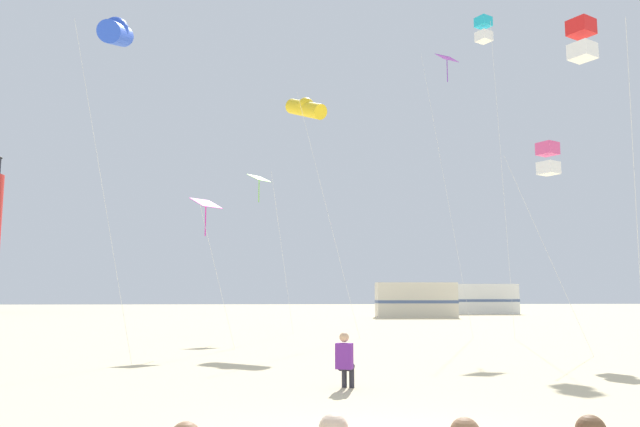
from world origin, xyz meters
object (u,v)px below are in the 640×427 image
at_px(rv_van_cream, 416,300).
at_px(kite_box_rainbow, 548,159).
at_px(kite_box_cyan, 484,30).
at_px(kite_diamond_lime, 260,184).
at_px(kite_diamond_violet, 447,71).
at_px(kite_box_scarlet, 582,40).
at_px(kite_flyer_standing, 345,359).
at_px(kite_tube_gold, 306,108).
at_px(kite_tube_blue, 116,33).
at_px(kite_diamond_magenta, 206,208).
at_px(rv_van_white, 482,299).

bearing_deg(rv_van_cream, kite_box_rainbow, -90.75).
distance_m(kite_box_rainbow, kite_box_cyan, 9.04).
xyz_separation_m(kite_diamond_lime, rv_van_cream, (11.96, 19.83, -5.90)).
height_order(kite_diamond_violet, kite_box_cyan, kite_box_cyan).
distance_m(kite_box_rainbow, kite_diamond_lime, 13.90).
relative_size(kite_box_scarlet, rv_van_cream, 1.46).
relative_size(kite_flyer_standing, kite_box_scarlet, 0.12).
relative_size(kite_box_rainbow, kite_tube_gold, 0.65).
distance_m(kite_diamond_violet, kite_box_rainbow, 9.51).
distance_m(kite_tube_gold, rv_van_cream, 26.10).
bearing_deg(kite_diamond_violet, kite_tube_gold, -173.62).
bearing_deg(kite_tube_blue, kite_tube_gold, 53.14).
relative_size(kite_box_scarlet, kite_diamond_magenta, 1.76).
bearing_deg(kite_diamond_magenta, kite_box_rainbow, -7.66).
bearing_deg(kite_diamond_violet, kite_flyer_standing, -113.44).
height_order(kite_box_scarlet, kite_box_cyan, kite_box_cyan).
bearing_deg(kite_flyer_standing, rv_van_cream, -85.84).
distance_m(kite_box_cyan, rv_van_white, 35.09).
bearing_deg(kite_diamond_lime, kite_diamond_violet, -11.70).
relative_size(kite_diamond_violet, kite_box_cyan, 0.93).
bearing_deg(kite_diamond_violet, kite_box_rainbow, -78.53).
bearing_deg(kite_box_scarlet, kite_tube_blue, 167.60).
xyz_separation_m(kite_diamond_violet, kite_tube_gold, (-6.82, -0.76, -2.20)).
relative_size(kite_tube_blue, kite_box_cyan, 0.75).
distance_m(kite_flyer_standing, kite_diamond_lime, 18.37).
xyz_separation_m(kite_flyer_standing, kite_tube_gold, (-0.28, 14.33, 9.74)).
distance_m(kite_diamond_lime, rv_van_cream, 23.90).
bearing_deg(rv_van_white, kite_diamond_violet, -110.98).
bearing_deg(kite_tube_gold, kite_box_rainbow, -38.26).
xyz_separation_m(kite_tube_blue, kite_box_rainbow, (14.62, 1.87, -3.44)).
bearing_deg(rv_van_white, kite_tube_gold, -121.01).
bearing_deg(kite_diamond_lime, kite_tube_gold, -50.96).
bearing_deg(kite_box_scarlet, kite_diamond_violet, 91.99).
bearing_deg(kite_box_cyan, rv_van_cream, 85.69).
xyz_separation_m(kite_diamond_magenta, kite_box_cyan, (11.86, 3.86, 8.81)).
xyz_separation_m(kite_box_scarlet, rv_van_white, (10.64, 41.64, -7.55)).
height_order(kite_diamond_magenta, rv_van_cream, kite_diamond_magenta).
bearing_deg(kite_box_scarlet, rv_van_white, 75.67).
bearing_deg(kite_box_cyan, kite_diamond_magenta, -161.99).
xyz_separation_m(kite_flyer_standing, kite_diamond_violet, (6.54, 15.09, 11.95)).
relative_size(kite_diamond_magenta, rv_van_white, 0.84).
bearing_deg(kite_box_rainbow, kite_flyer_standing, -135.90).
height_order(kite_diamond_lime, kite_diamond_magenta, kite_diamond_lime).
bearing_deg(kite_box_rainbow, kite_diamond_magenta, 172.34).
height_order(kite_diamond_magenta, rv_van_white, kite_diamond_magenta).
bearing_deg(kite_diamond_magenta, kite_tube_gold, 52.36).
bearing_deg(rv_van_cream, kite_diamond_magenta, -114.21).
xyz_separation_m(kite_diamond_lime, rv_van_white, (20.00, 27.63, -5.90)).
bearing_deg(kite_box_scarlet, kite_diamond_magenta, 149.61).
bearing_deg(kite_diamond_violet, kite_box_cyan, -55.79).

